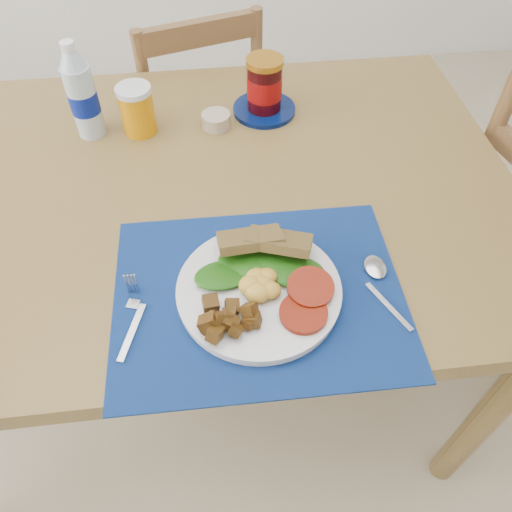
{
  "coord_description": "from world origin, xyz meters",
  "views": [
    {
      "loc": [
        0.08,
        -0.56,
        1.42
      ],
      "look_at": [
        0.15,
        -0.04,
        0.8
      ],
      "focal_mm": 35.0,
      "sensor_mm": 36.0,
      "label": 1
    }
  ],
  "objects_px": {
    "jam_on_saucer": "(264,89)",
    "chair_far": "(197,108)",
    "water_bottle": "(82,96)",
    "juice_glass": "(137,111)",
    "breakfast_plate": "(256,289)"
  },
  "relations": [
    {
      "from": "chair_far",
      "to": "juice_glass",
      "type": "bearing_deg",
      "value": 57.38
    },
    {
      "from": "chair_far",
      "to": "juice_glass",
      "type": "height_order",
      "value": "chair_far"
    },
    {
      "from": "breakfast_plate",
      "to": "juice_glass",
      "type": "xyz_separation_m",
      "value": [
        -0.2,
        0.49,
        0.03
      ]
    },
    {
      "from": "juice_glass",
      "to": "jam_on_saucer",
      "type": "xyz_separation_m",
      "value": [
        0.28,
        0.04,
        0.01
      ]
    },
    {
      "from": "chair_far",
      "to": "water_bottle",
      "type": "height_order",
      "value": "chair_far"
    },
    {
      "from": "breakfast_plate",
      "to": "jam_on_saucer",
      "type": "bearing_deg",
      "value": 85.88
    },
    {
      "from": "water_bottle",
      "to": "juice_glass",
      "type": "xyz_separation_m",
      "value": [
        0.11,
        -0.01,
        -0.04
      ]
    },
    {
      "from": "jam_on_saucer",
      "to": "chair_far",
      "type": "bearing_deg",
      "value": 113.47
    },
    {
      "from": "breakfast_plate",
      "to": "water_bottle",
      "type": "relative_size",
      "value": 1.27
    },
    {
      "from": "water_bottle",
      "to": "breakfast_plate",
      "type": "bearing_deg",
      "value": -57.85
    },
    {
      "from": "chair_far",
      "to": "breakfast_plate",
      "type": "relative_size",
      "value": 3.87
    },
    {
      "from": "chair_far",
      "to": "juice_glass",
      "type": "distance_m",
      "value": 0.51
    },
    {
      "from": "breakfast_plate",
      "to": "jam_on_saucer",
      "type": "relative_size",
      "value": 1.83
    },
    {
      "from": "chair_far",
      "to": "water_bottle",
      "type": "bearing_deg",
      "value": 44.5
    },
    {
      "from": "jam_on_saucer",
      "to": "breakfast_plate",
      "type": "bearing_deg",
      "value": -98.82
    }
  ]
}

